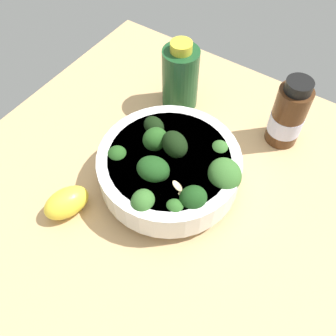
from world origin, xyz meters
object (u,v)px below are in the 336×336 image
at_px(lemon_wedge, 66,203).
at_px(bottle_short, 288,116).
at_px(bowl_of_broccoli, 169,168).
at_px(bottle_tall, 180,77).

height_order(lemon_wedge, bottle_short, bottle_short).
relative_size(bowl_of_broccoli, bottle_short, 1.80).
relative_size(lemon_wedge, bottle_short, 0.55).
bearing_deg(bottle_tall, lemon_wedge, -92.61).
bearing_deg(bottle_short, bottle_tall, -173.11).
distance_m(bottle_tall, bottle_short, 0.19).
xyz_separation_m(lemon_wedge, bottle_tall, (0.01, 0.28, 0.04)).
bearing_deg(bowl_of_broccoli, bottle_short, 60.53).
bearing_deg(bowl_of_broccoli, bottle_tall, 117.60).
bearing_deg(bowl_of_broccoli, lemon_wedge, -129.15).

